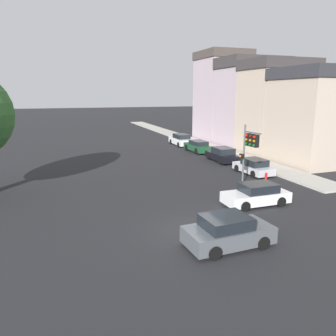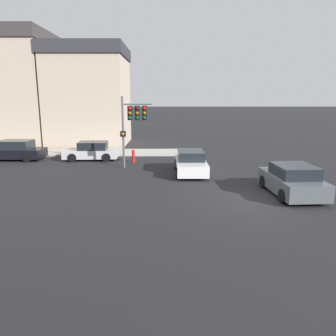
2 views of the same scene
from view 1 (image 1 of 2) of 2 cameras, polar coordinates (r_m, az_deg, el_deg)
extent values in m
plane|color=black|center=(17.01, 4.81, -10.86)|extent=(300.00, 300.00, 0.00)
cube|color=#ADA89E|center=(51.10, 2.66, 5.27)|extent=(2.87, 60.00, 0.15)
cube|color=#BCA893|center=(35.47, 24.81, 7.24)|extent=(7.71, 6.93, 8.15)
cube|color=#2D2D33|center=(35.41, 25.53, 14.68)|extent=(8.02, 7.21, 1.09)
cube|color=#BCA893|center=(40.17, 18.21, 9.19)|extent=(7.21, 5.65, 9.39)
cube|color=#383333|center=(40.23, 18.75, 16.68)|extent=(7.50, 5.88, 1.14)
cube|color=#B29EA8|center=(45.12, 14.07, 10.13)|extent=(7.93, 5.74, 9.93)
cube|color=#383333|center=(45.24, 14.48, 17.29)|extent=(8.25, 5.97, 1.37)
cube|color=#B29EA8|center=(50.13, 9.26, 11.55)|extent=(6.25, 6.77, 11.63)
cube|color=#473D38|center=(50.40, 9.53, 18.83)|extent=(6.50, 7.05, 1.15)
cylinder|color=#515456|center=(25.19, 13.06, 2.18)|extent=(0.14, 0.14, 4.60)
cylinder|color=#515456|center=(24.19, 14.53, 5.99)|extent=(0.19, 1.86, 0.10)
cube|color=black|center=(24.63, 13.82, 4.85)|extent=(0.31, 0.31, 0.90)
sphere|color=red|center=(24.48, 13.50, 5.53)|extent=(0.20, 0.20, 0.20)
sphere|color=#99660F|center=(24.52, 13.46, 4.84)|extent=(0.20, 0.20, 0.20)
sphere|color=#0F511E|center=(24.56, 13.42, 4.14)|extent=(0.20, 0.20, 0.20)
cube|color=black|center=(24.26, 14.46, 4.70)|extent=(0.31, 0.31, 0.90)
sphere|color=#590F0F|center=(24.11, 14.13, 5.39)|extent=(0.20, 0.20, 0.20)
sphere|color=#99660F|center=(24.14, 14.10, 4.68)|extent=(0.20, 0.20, 0.20)
sphere|color=#0F511E|center=(24.19, 14.06, 3.98)|extent=(0.20, 0.20, 0.20)
cube|color=black|center=(23.89, 15.12, 4.54)|extent=(0.31, 0.31, 0.90)
sphere|color=red|center=(23.74, 14.79, 5.24)|extent=(0.20, 0.20, 0.20)
sphere|color=#99660F|center=(23.78, 14.75, 4.53)|extent=(0.20, 0.20, 0.20)
sphere|color=#0F511E|center=(23.82, 14.71, 3.81)|extent=(0.20, 0.20, 0.20)
cube|color=black|center=(25.10, 12.71, 2.03)|extent=(0.24, 0.36, 0.35)
sphere|color=orange|center=(25.02, 12.45, 2.01)|extent=(0.18, 0.18, 0.18)
cube|color=silver|center=(21.26, 15.02, -4.90)|extent=(4.11, 1.77, 0.66)
cube|color=black|center=(21.18, 15.48, -3.30)|extent=(2.14, 1.55, 0.53)
cylinder|color=black|center=(19.99, 13.28, -6.52)|extent=(0.63, 0.22, 0.63)
cylinder|color=black|center=(21.32, 10.90, -5.17)|extent=(0.63, 0.22, 0.63)
cylinder|color=black|center=(21.43, 19.06, -5.58)|extent=(0.63, 0.22, 0.63)
cylinder|color=black|center=(22.67, 16.49, -4.39)|extent=(0.63, 0.22, 0.63)
cube|color=#4C5156|center=(15.47, 10.46, -11.33)|extent=(4.09, 2.14, 0.75)
cube|color=black|center=(15.14, 10.04, -9.21)|extent=(2.16, 1.80, 0.54)
cylinder|color=black|center=(16.89, 12.34, -10.14)|extent=(0.64, 0.25, 0.63)
cylinder|color=black|center=(15.57, 16.21, -12.42)|extent=(0.64, 0.25, 0.63)
cylinder|color=black|center=(15.71, 4.71, -11.69)|extent=(0.64, 0.25, 0.63)
cylinder|color=black|center=(14.28, 8.12, -14.43)|extent=(0.64, 0.25, 0.63)
cube|color=#B7B7BC|center=(29.33, 14.61, -0.07)|extent=(1.90, 3.97, 0.61)
cube|color=black|center=(29.08, 14.86, 1.00)|extent=(1.62, 2.09, 0.57)
cylinder|color=black|center=(29.87, 11.96, -0.02)|extent=(0.24, 0.63, 0.62)
cylinder|color=black|center=(30.79, 14.52, 0.23)|extent=(0.24, 0.63, 0.62)
cylinder|color=black|center=(27.94, 14.68, -1.06)|extent=(0.24, 0.63, 0.62)
cylinder|color=black|center=(28.92, 17.31, -0.75)|extent=(0.24, 0.63, 0.62)
cube|color=black|center=(34.12, 9.40, 2.00)|extent=(2.00, 4.34, 0.65)
cube|color=black|center=(33.86, 9.57, 3.00)|extent=(1.73, 2.27, 0.63)
cylinder|color=black|center=(34.94, 7.08, 2.02)|extent=(0.23, 0.62, 0.62)
cylinder|color=black|center=(35.73, 9.69, 2.17)|extent=(0.23, 0.62, 0.62)
cylinder|color=black|center=(32.59, 9.06, 1.17)|extent=(0.23, 0.62, 0.62)
cylinder|color=black|center=(33.44, 11.80, 1.35)|extent=(0.23, 0.62, 0.62)
cube|color=#194728|center=(39.25, 5.20, 3.60)|extent=(1.87, 4.51, 0.68)
cube|color=black|center=(39.00, 5.33, 4.40)|extent=(1.60, 2.36, 0.48)
cylinder|color=black|center=(40.17, 3.28, 3.58)|extent=(0.24, 0.72, 0.71)
cylinder|color=black|center=(40.86, 5.38, 3.70)|extent=(0.24, 0.72, 0.71)
cylinder|color=black|center=(37.69, 5.00, 2.94)|extent=(0.24, 0.72, 0.71)
cylinder|color=black|center=(38.43, 7.20, 3.08)|extent=(0.24, 0.72, 0.71)
cube|color=silver|center=(44.25, 2.25, 4.73)|extent=(1.87, 4.67, 0.77)
cube|color=black|center=(43.98, 2.35, 5.56)|extent=(1.64, 2.43, 0.57)
cylinder|color=black|center=(45.31, 0.54, 4.62)|extent=(0.22, 0.65, 0.65)
cylinder|color=black|center=(45.93, 2.60, 4.72)|extent=(0.22, 0.65, 0.65)
cylinder|color=black|center=(42.63, 1.88, 4.09)|extent=(0.22, 0.65, 0.65)
cylinder|color=black|center=(43.29, 4.04, 4.20)|extent=(0.22, 0.65, 0.65)
cylinder|color=red|center=(26.24, 16.67, -1.93)|extent=(0.20, 0.20, 0.75)
sphere|color=red|center=(26.14, 16.73, -1.00)|extent=(0.22, 0.22, 0.22)
camera|label=2|loc=(19.85, -42.20, 2.90)|focal=35.00mm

